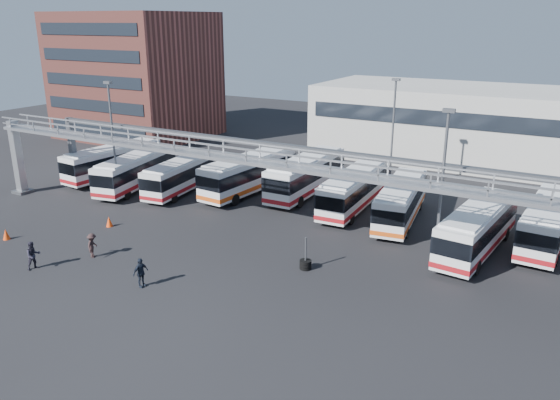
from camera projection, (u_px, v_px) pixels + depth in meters
The scene contains 22 objects.
ground at pixel (212, 273), 34.06m from camera, with size 140.00×140.00×0.00m, color black.
gantry at pixel (260, 166), 37.18m from camera, with size 51.40×5.15×7.10m.
apartment_building at pixel (136, 76), 72.23m from camera, with size 18.00×15.00×16.00m, color brown.
warehouse at pixel (511, 128), 58.60m from camera, with size 42.00×14.00×8.00m, color #9E9E99.
light_pole_left at pixel (113, 135), 46.35m from camera, with size 0.70×0.35×10.21m.
light_pole_mid at pixel (442, 184), 32.44m from camera, with size 0.70×0.35×10.21m.
light_pole_back at pixel (393, 130), 48.57m from camera, with size 0.70×0.35×10.21m.
bus_0 at pixel (113, 161), 53.93m from camera, with size 3.32×10.78×3.22m.
bus_1 at pixel (136, 170), 50.69m from camera, with size 4.42×10.83×3.21m.
bus_2 at pixel (183, 174), 49.64m from camera, with size 3.40×10.17×3.03m.
bus_3 at pixel (249, 173), 49.24m from camera, with size 3.60×11.50×3.44m.
bus_4 at pixel (306, 174), 48.77m from camera, with size 2.75×11.37×3.45m.
bus_5 at pixel (353, 189), 44.87m from camera, with size 2.87×10.66×3.21m.
bus_6 at pixel (401, 200), 42.20m from camera, with size 3.72×10.60×3.15m.
bus_7 at pixel (478, 227), 36.50m from camera, with size 3.63×11.02×3.28m.
bus_8 at pixel (548, 221), 37.69m from camera, with size 3.08×10.85×3.26m.
pedestrian_b at pixel (33, 255), 34.30m from camera, with size 0.90×0.70×1.85m, color #25222F.
pedestrian_c at pixel (92, 245), 36.05m from camera, with size 1.08×0.62×1.67m, color #2F1F1F.
pedestrian_d at pixel (141, 273), 32.00m from camera, with size 1.06×0.44×1.81m, color black.
cone_left at pixel (6, 234), 39.11m from camera, with size 0.50×0.50×0.79m, color #F7430D.
cone_right at pixel (109, 222), 41.56m from camera, with size 0.50×0.50×0.80m, color #F7430D.
tire_stack at pixel (305, 264), 34.46m from camera, with size 0.76×0.76×2.16m.
Camera 1 is at (18.91, -24.82, 15.01)m, focal length 35.00 mm.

